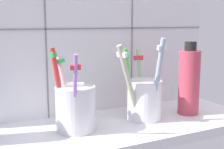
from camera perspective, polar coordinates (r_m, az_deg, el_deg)
counter_slab at (r=65.69cm, az=0.29°, el=-10.08°), size 64.00×22.00×2.00cm
tile_wall_back at (r=72.66cm, az=-4.09°, el=9.11°), size 64.00×2.20×45.00cm
toothbrush_cup_left at (r=61.48cm, az=-6.78°, el=-5.84°), size 8.54×10.54×16.35cm
toothbrush_cup_right at (r=68.21cm, az=5.79°, el=-4.07°), size 12.24×13.62×18.10cm
soap_bottle at (r=73.48cm, az=13.96°, el=-1.19°), size 4.84×4.84×16.76cm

